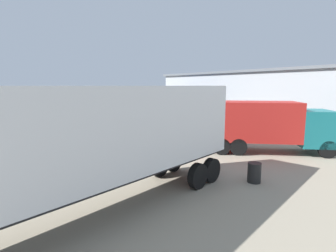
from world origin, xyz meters
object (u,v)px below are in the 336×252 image
object	(u,v)px
gravel_pile	(57,129)
oil_drum	(254,173)
container_trailer_black	(148,102)
tractor_unit_white	(116,122)
box_truck_teal	(268,124)
container_trailer_yellow	(91,136)

from	to	relation	value
gravel_pile	oil_drum	world-z (taller)	gravel_pile
container_trailer_black	tractor_unit_white	bearing A→B (deg)	15.56
box_truck_teal	container_trailer_yellow	size ratio (longest dim) A/B	0.56
container_trailer_yellow	oil_drum	xyz separation A→B (m)	(1.11, 6.79, -2.22)
box_truck_teal	oil_drum	distance (m)	6.09
container_trailer_yellow	gravel_pile	bearing A→B (deg)	-111.36
container_trailer_yellow	tractor_unit_white	bearing A→B (deg)	-131.88
container_trailer_black	box_truck_teal	bearing A→B (deg)	62.84
box_truck_teal	gravel_pile	distance (m)	16.98
box_truck_teal	container_trailer_yellow	distance (m)	12.13
gravel_pile	tractor_unit_white	bearing A→B (deg)	11.32
container_trailer_black	container_trailer_yellow	distance (m)	18.38
container_trailer_black	gravel_pile	bearing A→B (deg)	-38.44
container_trailer_yellow	gravel_pile	size ratio (longest dim) A/B	2.66
tractor_unit_white	oil_drum	distance (m)	9.00
box_truck_teal	container_trailer_yellow	bearing A→B (deg)	-128.82
container_trailer_black	gravel_pile	world-z (taller)	container_trailer_black
tractor_unit_white	gravel_pile	world-z (taller)	tractor_unit_white
tractor_unit_white	container_trailer_yellow	xyz separation A→B (m)	(7.37, -4.16, 0.71)
tractor_unit_white	gravel_pile	size ratio (longest dim) A/B	1.44
box_truck_teal	gravel_pile	bearing A→B (deg)	166.95
box_truck_teal	oil_drum	xyz separation A→B (m)	(2.86, -5.19, -1.40)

